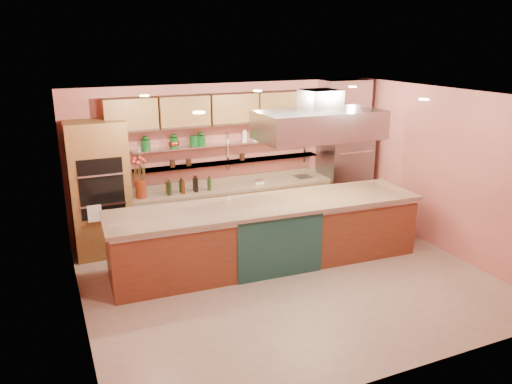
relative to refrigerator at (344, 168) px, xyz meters
name	(u,v)px	position (x,y,z in m)	size (l,w,h in m)	color
floor	(289,280)	(-2.35, -2.14, -1.06)	(6.00, 5.00, 0.02)	tan
ceiling	(293,96)	(-2.35, -2.14, 1.75)	(6.00, 5.00, 0.02)	black
wall_back	(230,158)	(-2.35, 0.36, 0.35)	(6.00, 0.04, 2.80)	#C76A5E
wall_front	(403,259)	(-2.35, -4.64, 0.35)	(6.00, 0.04, 2.80)	#C76A5E
wall_left	(74,222)	(-5.35, -2.14, 0.35)	(0.04, 5.00, 2.80)	#C76A5E
wall_right	(448,172)	(0.65, -2.14, 0.35)	(0.04, 5.00, 2.80)	#C76A5E
oven_stack	(100,190)	(-4.80, 0.04, 0.10)	(0.95, 0.64, 2.30)	olive
refrigerator	(344,168)	(0.00, 0.00, 0.00)	(0.95, 0.72, 2.10)	slate
back_counter	(234,209)	(-2.40, 0.06, -0.58)	(3.84, 0.64, 0.93)	tan
wall_shelf_lower	(230,162)	(-2.40, 0.23, 0.30)	(3.60, 0.26, 0.03)	#B3B7BB
wall_shelf_upper	(230,144)	(-2.40, 0.23, 0.65)	(3.60, 0.26, 0.03)	#B3B7BB
upper_cabinets	(233,109)	(-2.35, 0.18, 1.30)	(4.60, 0.36, 0.55)	olive
range_hood	(319,125)	(-1.50, -1.46, 1.20)	(2.00, 1.00, 0.45)	#B3B7BB
ceiling_downlights	(286,97)	(-2.35, -1.94, 1.72)	(4.00, 2.80, 0.02)	#FFE5A5
island	(267,234)	(-2.40, -1.46, -0.53)	(5.01, 1.09, 1.05)	brown
flower_vase	(141,189)	(-4.13, 0.01, 0.04)	(0.18, 0.18, 0.32)	maroon
oil_bottle_cluster	(189,185)	(-3.28, 0.01, 0.02)	(0.86, 0.25, 0.28)	black
kitchen_scale	(259,181)	(-1.90, 0.01, -0.07)	(0.17, 0.13, 0.09)	white
bar_faucet	(306,172)	(-0.83, 0.11, -0.02)	(0.03, 0.03, 0.20)	white
copper_kettle	(173,144)	(-3.47, 0.23, 0.73)	(0.16, 0.16, 0.13)	#B34629
green_canister	(194,141)	(-3.08, 0.23, 0.76)	(0.15, 0.15, 0.18)	#0F4617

